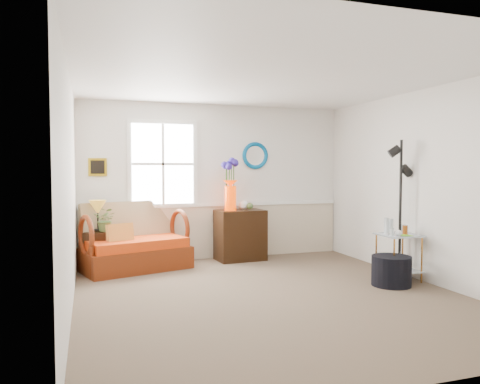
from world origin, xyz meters
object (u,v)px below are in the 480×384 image
object	(u,v)px
ottoman	(391,271)
floor_lamp	(400,209)
side_table	(398,257)
loveseat	(135,236)
lamp_stand	(97,251)
cabinet	(240,235)

from	to	relation	value
ottoman	floor_lamp	bearing A→B (deg)	42.44
side_table	ottoman	bearing A→B (deg)	-141.33
ottoman	side_table	bearing A→B (deg)	38.67
loveseat	lamp_stand	size ratio (longest dim) A/B	2.62
cabinet	side_table	size ratio (longest dim) A/B	1.32
side_table	ottoman	distance (m)	0.36
loveseat	cabinet	xyz separation A→B (m)	(1.74, 0.20, -0.09)
cabinet	side_table	world-z (taller)	cabinet
floor_lamp	lamp_stand	bearing A→B (deg)	-179.87
lamp_stand	cabinet	bearing A→B (deg)	3.03
loveseat	lamp_stand	bearing A→B (deg)	155.47
lamp_stand	side_table	distance (m)	4.34
loveseat	floor_lamp	xyz separation A→B (m)	(3.48, -1.68, 0.46)
loveseat	side_table	xyz separation A→B (m)	(3.35, -1.83, -0.19)
loveseat	floor_lamp	bearing A→B (deg)	-42.56
loveseat	lamp_stand	world-z (taller)	loveseat
side_table	ottoman	world-z (taller)	side_table
lamp_stand	floor_lamp	world-z (taller)	floor_lamp
cabinet	lamp_stand	bearing A→B (deg)	178.90
side_table	floor_lamp	world-z (taller)	floor_lamp
cabinet	side_table	xyz separation A→B (m)	(1.61, -2.02, -0.10)
floor_lamp	cabinet	bearing A→B (deg)	156.50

